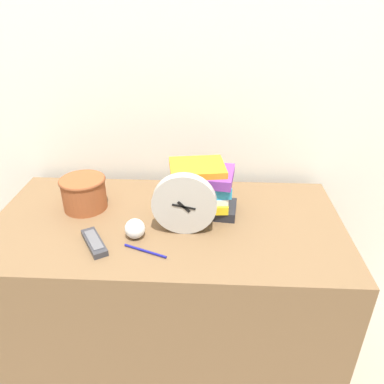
{
  "coord_description": "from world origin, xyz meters",
  "views": [
    {
      "loc": [
        0.15,
        -0.79,
        1.46
      ],
      "look_at": [
        0.09,
        0.32,
        0.85
      ],
      "focal_mm": 35.0,
      "sensor_mm": 36.0,
      "label": 1
    }
  ],
  "objects_px": {
    "basket": "(84,192)",
    "crumpled_paper_ball": "(135,229)",
    "tv_remote": "(94,242)",
    "desk_clock": "(184,204)",
    "book_stack": "(201,189)",
    "pen": "(145,251)"
  },
  "relations": [
    {
      "from": "tv_remote",
      "to": "pen",
      "type": "height_order",
      "value": "tv_remote"
    },
    {
      "from": "desk_clock",
      "to": "pen",
      "type": "height_order",
      "value": "desk_clock"
    },
    {
      "from": "tv_remote",
      "to": "pen",
      "type": "bearing_deg",
      "value": -9.23
    },
    {
      "from": "desk_clock",
      "to": "crumpled_paper_ball",
      "type": "bearing_deg",
      "value": -165.55
    },
    {
      "from": "basket",
      "to": "crumpled_paper_ball",
      "type": "relative_size",
      "value": 2.52
    },
    {
      "from": "tv_remote",
      "to": "desk_clock",
      "type": "bearing_deg",
      "value": 17.93
    },
    {
      "from": "desk_clock",
      "to": "crumpled_paper_ball",
      "type": "xyz_separation_m",
      "value": [
        -0.16,
        -0.04,
        -0.07
      ]
    },
    {
      "from": "desk_clock",
      "to": "crumpled_paper_ball",
      "type": "relative_size",
      "value": 3.19
    },
    {
      "from": "basket",
      "to": "pen",
      "type": "distance_m",
      "value": 0.38
    },
    {
      "from": "tv_remote",
      "to": "crumpled_paper_ball",
      "type": "bearing_deg",
      "value": 22.22
    },
    {
      "from": "desk_clock",
      "to": "basket",
      "type": "distance_m",
      "value": 0.41
    },
    {
      "from": "desk_clock",
      "to": "tv_remote",
      "type": "distance_m",
      "value": 0.31
    },
    {
      "from": "desk_clock",
      "to": "pen",
      "type": "xyz_separation_m",
      "value": [
        -0.12,
        -0.12,
        -0.1
      ]
    },
    {
      "from": "basket",
      "to": "tv_remote",
      "type": "xyz_separation_m",
      "value": [
        0.1,
        -0.23,
        -0.06
      ]
    },
    {
      "from": "book_stack",
      "to": "crumpled_paper_ball",
      "type": "distance_m",
      "value": 0.28
    },
    {
      "from": "desk_clock",
      "to": "book_stack",
      "type": "distance_m",
      "value": 0.14
    },
    {
      "from": "crumpled_paper_ball",
      "to": "desk_clock",
      "type": "bearing_deg",
      "value": 14.45
    },
    {
      "from": "basket",
      "to": "crumpled_paper_ball",
      "type": "xyz_separation_m",
      "value": [
        0.22,
        -0.18,
        -0.03
      ]
    },
    {
      "from": "crumpled_paper_ball",
      "to": "pen",
      "type": "bearing_deg",
      "value": -60.13
    },
    {
      "from": "desk_clock",
      "to": "book_stack",
      "type": "bearing_deg",
      "value": 69.19
    },
    {
      "from": "tv_remote",
      "to": "crumpled_paper_ball",
      "type": "xyz_separation_m",
      "value": [
        0.12,
        0.05,
        0.02
      ]
    },
    {
      "from": "book_stack",
      "to": "crumpled_paper_ball",
      "type": "relative_size",
      "value": 3.9
    }
  ]
}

